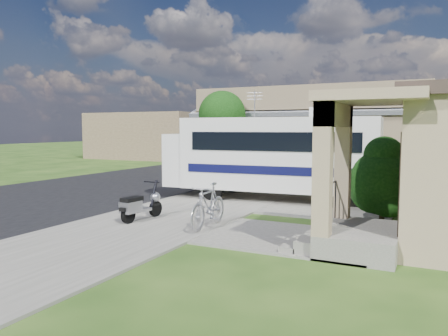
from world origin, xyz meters
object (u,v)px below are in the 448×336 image
at_px(scooter, 139,206).
at_px(bicycle, 208,208).
at_px(garden_hose, 327,233).
at_px(shrub, 385,180).
at_px(pickup_truck, 220,158).
at_px(van, 257,151).
at_px(motorhome, 272,154).

bearing_deg(scooter, bicycle, 7.77).
height_order(scooter, garden_hose, scooter).
bearing_deg(shrub, pickup_truck, 134.07).
xyz_separation_m(bicycle, van, (-7.15, 21.29, 0.35)).
height_order(bicycle, pickup_truck, pickup_truck).
height_order(shrub, pickup_truck, shrub).
relative_size(motorhome, van, 1.24).
distance_m(bicycle, pickup_truck, 15.15).
height_order(motorhome, pickup_truck, motorhome).
relative_size(shrub, bicycle, 1.27).
xyz_separation_m(bicycle, garden_hose, (2.99, 0.63, -0.48)).
relative_size(van, garden_hose, 14.90).
height_order(scooter, van, van).
relative_size(shrub, pickup_truck, 0.39).
height_order(bicycle, van, van).
distance_m(motorhome, van, 17.50).
height_order(motorhome, garden_hose, motorhome).
xyz_separation_m(shrub, garden_hose, (-1.11, -2.08, -1.16)).
height_order(scooter, pickup_truck, pickup_truck).
height_order(pickup_truck, van, van).
bearing_deg(scooter, van, 108.43).
xyz_separation_m(scooter, bicycle, (2.17, 0.09, 0.10)).
bearing_deg(garden_hose, bicycle, -168.14).
bearing_deg(van, garden_hose, -66.31).
xyz_separation_m(motorhome, pickup_truck, (-6.38, 8.40, -0.83)).
bearing_deg(van, scooter, -79.35).
relative_size(pickup_truck, garden_hose, 14.80).
bearing_deg(garden_hose, scooter, -172.04).
height_order(pickup_truck, garden_hose, pickup_truck).
bearing_deg(bicycle, van, 106.78).
xyz_separation_m(scooter, garden_hose, (5.16, 0.72, -0.39)).
relative_size(pickup_truck, van, 0.99).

